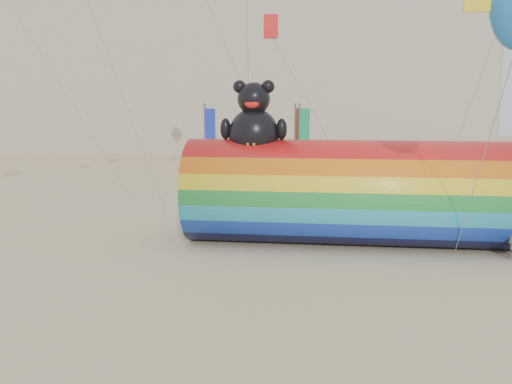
# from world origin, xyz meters

# --- Properties ---
(ground) EXTENTS (160.00, 160.00, 0.00)m
(ground) POSITION_xyz_m (0.00, 0.00, 0.00)
(ground) COLOR #CCB58C
(ground) RESTS_ON ground
(hotel_building) EXTENTS (60.40, 15.40, 20.60)m
(hotel_building) POSITION_xyz_m (-12.00, 45.95, 10.31)
(hotel_building) COLOR #B7AD99
(hotel_building) RESTS_ON ground
(windsock_assembly) EXTENTS (13.33, 4.06, 6.15)m
(windsock_assembly) POSITION_xyz_m (4.17, 4.78, 2.04)
(windsock_assembly) COLOR red
(windsock_assembly) RESTS_ON ground
(festival_banners) EXTENTS (5.79, 1.56, 5.20)m
(festival_banners) POSITION_xyz_m (-0.51, 15.45, 2.64)
(festival_banners) COLOR #59595E
(festival_banners) RESTS_ON ground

